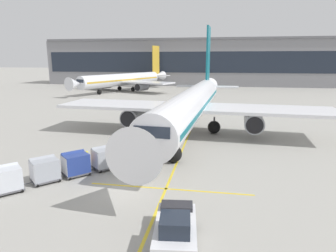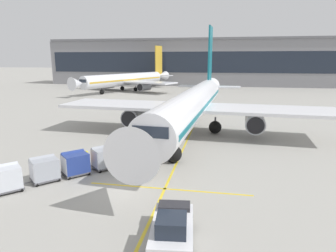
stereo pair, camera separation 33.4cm
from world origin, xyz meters
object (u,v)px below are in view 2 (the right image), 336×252
object	(u,v)px
baggage_cart_second	(75,163)
pushback_tug	(172,228)
baggage_cart_third	(44,169)
safety_cone_engine_keepout	(140,130)
safety_cone_nose_mark	(144,130)
safety_cone_wingtip	(141,128)
ground_crew_by_carts	(142,152)
ground_crew_wingwalker	(127,151)
parked_airplane	(193,104)
ground_crew_by_loader	(113,155)
ground_crew_marshaller	(87,159)
baggage_cart_fourth	(6,178)
distant_airplane	(127,80)
belt_loader	(140,148)
baggage_cart_lead	(105,157)

from	to	relation	value
baggage_cart_second	pushback_tug	size ratio (longest dim) A/B	0.56
baggage_cart_third	pushback_tug	xyz separation A→B (m)	(11.01, -6.01, -0.17)
safety_cone_engine_keepout	safety_cone_nose_mark	size ratio (longest dim) A/B	0.93
safety_cone_engine_keepout	safety_cone_wingtip	bearing A→B (deg)	98.44
ground_crew_by_carts	ground_crew_wingwalker	bearing A→B (deg)	-173.62
parked_airplane	ground_crew_by_loader	size ratio (longest dim) A/B	24.88
ground_crew_by_loader	ground_crew_marshaller	bearing A→B (deg)	-138.74
ground_crew_by_loader	safety_cone_wingtip	world-z (taller)	ground_crew_by_loader
baggage_cart_fourth	distant_airplane	xyz separation A→B (m)	(-13.17, 67.37, 2.36)
belt_loader	parked_airplane	bearing A→B (deg)	68.70
pushback_tug	safety_cone_wingtip	bearing A→B (deg)	109.19
safety_cone_engine_keepout	baggage_cart_fourth	bearing A→B (deg)	-104.13
baggage_cart_second	ground_crew_marshaller	xyz separation A→B (m)	(0.52, 1.03, -0.00)
baggage_cart_third	safety_cone_engine_keepout	distance (m)	16.63
ground_crew_by_carts	distant_airplane	distance (m)	63.34
ground_crew_wingwalker	belt_loader	bearing A→B (deg)	58.57
parked_airplane	safety_cone_engine_keepout	bearing A→B (deg)	-174.49
ground_crew_marshaller	safety_cone_engine_keepout	bearing A→B (deg)	86.68
baggage_cart_second	baggage_cart_third	distance (m)	2.37
ground_crew_by_carts	safety_cone_wingtip	world-z (taller)	ground_crew_by_carts
parked_airplane	baggage_cart_lead	size ratio (longest dim) A/B	16.99
baggage_cart_third	safety_cone_nose_mark	bearing A→B (deg)	78.32
ground_crew_marshaller	safety_cone_engine_keepout	size ratio (longest dim) A/B	2.39
baggage_cart_lead	parked_airplane	bearing A→B (deg)	65.30
baggage_cart_second	safety_cone_nose_mark	distance (m)	15.04
safety_cone_wingtip	ground_crew_wingwalker	bearing A→B (deg)	-80.53
ground_crew_marshaller	safety_cone_nose_mark	xyz separation A→B (m)	(1.21, 13.90, -0.62)
baggage_cart_second	ground_crew_marshaller	distance (m)	1.15
ground_crew_by_carts	pushback_tug	bearing A→B (deg)	-67.62
baggage_cart_second	distant_airplane	distance (m)	65.74
baggage_cart_fourth	ground_crew_marshaller	bearing A→B (deg)	51.30
baggage_cart_fourth	safety_cone_wingtip	bearing A→B (deg)	77.07
ground_crew_by_loader	ground_crew_by_carts	size ratio (longest dim) A/B	1.00
baggage_cart_third	ground_crew_by_carts	xyz separation A→B (m)	(6.25, 5.54, -0.00)
baggage_cart_fourth	ground_crew_by_loader	bearing A→B (deg)	48.59
parked_airplane	distant_airplane	bearing A→B (deg)	116.94
safety_cone_engine_keepout	ground_crew_marshaller	bearing A→B (deg)	-93.32
belt_loader	baggage_cart_lead	world-z (taller)	belt_loader
ground_crew_wingwalker	distant_airplane	bearing A→B (deg)	108.20
parked_airplane	baggage_cart_third	size ratio (longest dim) A/B	16.99
baggage_cart_second	ground_crew_by_carts	size ratio (longest dim) A/B	1.46
belt_loader	ground_crew_marshaller	size ratio (longest dim) A/B	2.80
belt_loader	safety_cone_wingtip	xyz separation A→B (m)	(-2.88, 10.62, -0.53)
baggage_cart_lead	ground_crew_by_carts	world-z (taller)	baggage_cart_lead
parked_airplane	safety_cone_wingtip	size ratio (longest dim) A/B	54.78
ground_crew_wingwalker	ground_crew_by_carts	bearing A→B (deg)	6.38
ground_crew_by_carts	baggage_cart_fourth	bearing A→B (deg)	-135.75
safety_cone_engine_keepout	baggage_cart_lead	bearing A→B (deg)	-87.95
parked_airplane	pushback_tug	distance (m)	23.23
belt_loader	safety_cone_nose_mark	distance (m)	10.05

